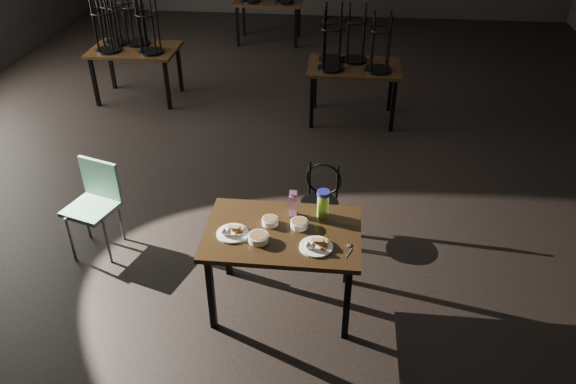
# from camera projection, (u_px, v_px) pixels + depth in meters

# --- Properties ---
(main_table) EXTENTS (1.20, 0.80, 0.75)m
(main_table) POSITION_uv_depth(u_px,v_px,m) (283.00, 239.00, 4.35)
(main_table) COLOR black
(main_table) RESTS_ON ground
(plate_left) EXTENTS (0.25, 0.25, 0.08)m
(plate_left) POSITION_uv_depth(u_px,v_px,m) (232.00, 232.00, 4.26)
(plate_left) COLOR white
(plate_left) RESTS_ON main_table
(plate_right) EXTENTS (0.25, 0.25, 0.08)m
(plate_right) POSITION_uv_depth(u_px,v_px,m) (316.00, 245.00, 4.13)
(plate_right) COLOR white
(plate_right) RESTS_ON main_table
(bowl_near) EXTENTS (0.13, 0.13, 0.05)m
(bowl_near) POSITION_uv_depth(u_px,v_px,m) (270.00, 221.00, 4.37)
(bowl_near) COLOR white
(bowl_near) RESTS_ON main_table
(bowl_far) EXTENTS (0.14, 0.14, 0.05)m
(bowl_far) POSITION_uv_depth(u_px,v_px,m) (299.00, 224.00, 4.34)
(bowl_far) COLOR white
(bowl_far) RESTS_ON main_table
(bowl_big) EXTENTS (0.16, 0.16, 0.05)m
(bowl_big) POSITION_uv_depth(u_px,v_px,m) (258.00, 238.00, 4.19)
(bowl_big) COLOR white
(bowl_big) RESTS_ON main_table
(juice_carton) EXTENTS (0.06, 0.06, 0.23)m
(juice_carton) POSITION_uv_depth(u_px,v_px,m) (293.00, 204.00, 4.43)
(juice_carton) COLOR #971B77
(juice_carton) RESTS_ON main_table
(water_bottle) EXTENTS (0.12, 0.12, 0.23)m
(water_bottle) POSITION_uv_depth(u_px,v_px,m) (323.00, 203.00, 4.42)
(water_bottle) COLOR #9EDD41
(water_bottle) RESTS_ON main_table
(spoon) EXTENTS (0.05, 0.18, 0.01)m
(spoon) POSITION_uv_depth(u_px,v_px,m) (349.00, 246.00, 4.15)
(spoon) COLOR silver
(spoon) RESTS_ON main_table
(bentwood_chair) EXTENTS (0.37, 0.37, 0.75)m
(bentwood_chair) POSITION_uv_depth(u_px,v_px,m) (321.00, 196.00, 5.26)
(bentwood_chair) COLOR black
(bentwood_chair) RESTS_ON ground
(school_chair) EXTENTS (0.51, 0.51, 0.88)m
(school_chair) POSITION_uv_depth(u_px,v_px,m) (95.00, 199.00, 5.07)
(school_chair) COLOR #659D83
(school_chair) RESTS_ON ground
(bg_table_left) EXTENTS (1.20, 0.80, 1.48)m
(bg_table_left) POSITION_uv_depth(u_px,v_px,m) (132.00, 45.00, 7.80)
(bg_table_left) COLOR black
(bg_table_left) RESTS_ON ground
(bg_table_right) EXTENTS (1.20, 0.80, 1.48)m
(bg_table_right) POSITION_uv_depth(u_px,v_px,m) (352.00, 62.00, 7.23)
(bg_table_right) COLOR black
(bg_table_right) RESTS_ON ground
(bg_table_far) EXTENTS (1.20, 0.80, 1.48)m
(bg_table_far) POSITION_uv_depth(u_px,v_px,m) (268.00, 0.00, 9.94)
(bg_table_far) COLOR black
(bg_table_far) RESTS_ON ground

